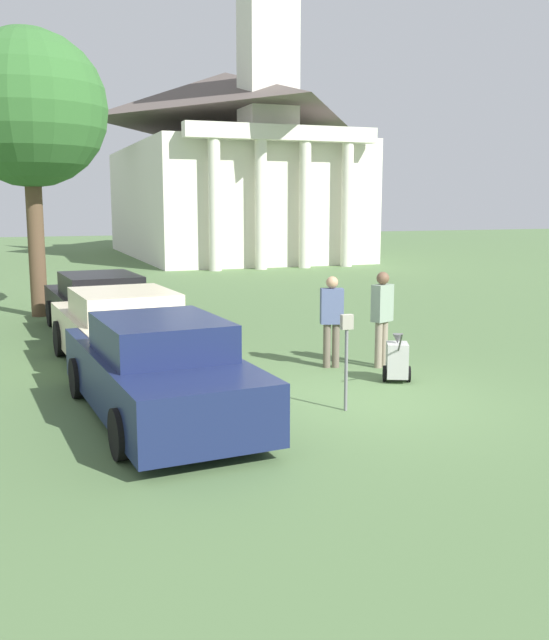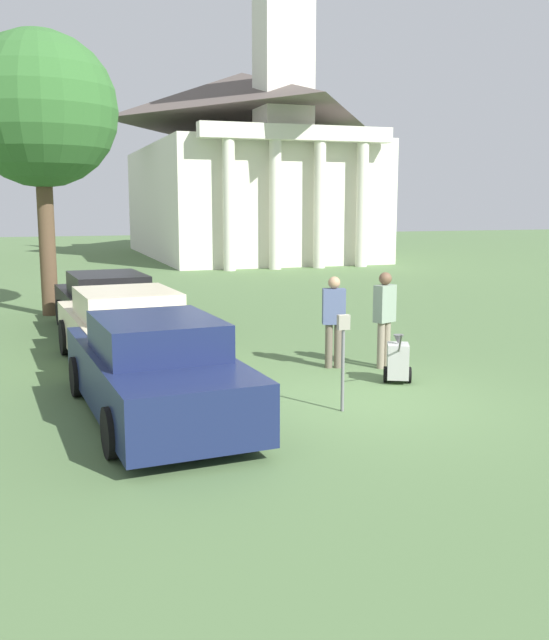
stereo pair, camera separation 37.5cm
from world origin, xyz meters
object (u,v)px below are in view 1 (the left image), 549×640
Objects in this scene: parked_car_cream at (123,331)px; parking_meter at (347,344)px; parked_car_black at (100,306)px; person_worker at (332,316)px; church at (228,161)px; person_supervisor at (382,313)px; parked_car_navy at (159,371)px; equipment_cart at (397,360)px.

parked_car_cream is 3.47× the size of parking_meter.
parked_car_cream reaches higher than parked_car_black.
person_worker is (0.99, 2.66, -0.02)m from parking_meter.
church reaches higher than parked_car_cream.
church reaches higher than parking_meter.
parked_car_cream is 2.79× the size of person_supervisor.
church is at bearing 62.05° from parked_car_black.
person_supervisor is 29.62m from church.
parked_car_navy is 2.80× the size of person_supervisor.
person_supervisor is 1.30m from equipment_cart.
parked_car_cream is at bearing 85.64° from parked_car_navy.
person_supervisor is (1.89, 2.36, 0.03)m from parking_meter.
church is (7.54, 31.10, 4.45)m from parking_meter.
equipment_cart is at bearing -60.62° from parked_car_black.
parked_car_cream is at bearing -94.37° from parked_car_black.
person_worker reaches higher than parking_meter.
parked_car_navy is 2.78m from parking_meter.
church is at bearing 103.71° from equipment_cart.
person_worker is 0.08× the size of church.
person_supervisor reaches higher than parked_car_black.
church is (10.22, 30.46, 4.77)m from parked_car_navy.
person_worker is (3.68, 2.02, 0.30)m from parked_car_navy.
parking_meter is 32.31m from church.
equipment_cart is 0.05× the size of church.
church is (5.65, 28.74, 4.42)m from person_supervisor.
person_supervisor is (4.58, 1.72, 0.35)m from parked_car_navy.
person_supervisor reaches higher than parked_car_cream.
parked_car_navy is 7.05m from parked_car_black.
parked_car_black is at bearing -73.40° from person_supervisor.
church reaches higher than parked_car_black.
equipment_cart is (4.29, -2.76, -0.31)m from parked_car_cream.
parking_meter is at bearing -60.70° from parked_car_cream.
parked_car_cream reaches higher than equipment_cart.
parked_car_black is at bearing 148.71° from equipment_cart.
parked_car_black is at bearing -37.40° from person_worker.
equipment_cart is at bearing -37.12° from parked_car_cream.
parked_car_navy reaches higher than parking_meter.
parked_car_navy is 2.93× the size of person_worker.
person_supervisor is (4.58, -5.33, 0.37)m from parked_car_black.
parking_meter is (2.68, -0.64, 0.32)m from parked_car_navy.
person_worker is at bearing -102.96° from church.
parked_car_black is 6.24m from person_worker.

